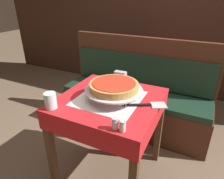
{
  "coord_description": "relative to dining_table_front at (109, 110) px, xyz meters",
  "views": [
    {
      "loc": [
        0.57,
        -1.13,
        1.4
      ],
      "look_at": [
        0.03,
        -0.02,
        0.81
      ],
      "focal_mm": 32.0,
      "sensor_mm": 36.0,
      "label": 1
    }
  ],
  "objects": [
    {
      "name": "napkin_holder",
      "position": [
        -0.05,
        0.31,
        0.15
      ],
      "size": [
        0.1,
        0.05,
        0.09
      ],
      "color": "#B2B2B7",
      "rests_on": "dining_table_front"
    },
    {
      "name": "pizza_pan_stand",
      "position": [
        0.03,
        0.01,
        0.17
      ],
      "size": [
        0.41,
        0.41,
        0.07
      ],
      "color": "#ADADB2",
      "rests_on": "dining_table_front"
    },
    {
      "name": "booth_bench",
      "position": [
        -0.05,
        0.73,
        -0.32
      ],
      "size": [
        1.6,
        0.44,
        1.0
      ],
      "color": "#4C2819",
      "rests_on": "ground_plane"
    },
    {
      "name": "back_wall_panel",
      "position": [
        0.0,
        1.86,
        0.58
      ],
      "size": [
        6.0,
        0.04,
        2.4
      ],
      "primitive_type": "cube",
      "color": "#3D2319",
      "rests_on": "ground_plane"
    },
    {
      "name": "condiment_caddy",
      "position": [
        0.04,
        1.35,
        0.14
      ],
      "size": [
        0.13,
        0.13,
        0.16
      ],
      "color": "black",
      "rests_on": "dining_table_rear"
    },
    {
      "name": "pepper_shaker",
      "position": [
        0.24,
        -0.31,
        0.13
      ],
      "size": [
        0.04,
        0.04,
        0.06
      ],
      "color": "silver",
      "rests_on": "dining_table_front"
    },
    {
      "name": "ground_plane",
      "position": [
        0.0,
        0.0,
        -0.62
      ],
      "size": [
        14.0,
        14.0,
        0.0
      ],
      "primitive_type": "plane",
      "color": "brown"
    },
    {
      "name": "dining_table_front",
      "position": [
        0.0,
        0.0,
        0.0
      ],
      "size": [
        0.71,
        0.71,
        0.73
      ],
      "color": "red",
      "rests_on": "ground_plane"
    },
    {
      "name": "water_glass_near",
      "position": [
        -0.28,
        -0.29,
        0.16
      ],
      "size": [
        0.08,
        0.08,
        0.11
      ],
      "color": "silver",
      "rests_on": "dining_table_front"
    },
    {
      "name": "dining_table_rear",
      "position": [
        0.1,
        1.42,
        0.0
      ],
      "size": [
        0.73,
        0.73,
        0.73
      ],
      "color": "red",
      "rests_on": "ground_plane"
    },
    {
      "name": "pizza_server",
      "position": [
        0.28,
        0.01,
        0.11
      ],
      "size": [
        0.28,
        0.18,
        0.01
      ],
      "color": "#BCBCC1",
      "rests_on": "dining_table_front"
    },
    {
      "name": "deep_dish_pizza",
      "position": [
        0.03,
        0.01,
        0.2
      ],
      "size": [
        0.34,
        0.34,
        0.05
      ],
      "color": "#C68E47",
      "rests_on": "pizza_pan_stand"
    },
    {
      "name": "salt_shaker",
      "position": [
        0.19,
        -0.31,
        0.13
      ],
      "size": [
        0.04,
        0.04,
        0.07
      ],
      "color": "silver",
      "rests_on": "dining_table_front"
    }
  ]
}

